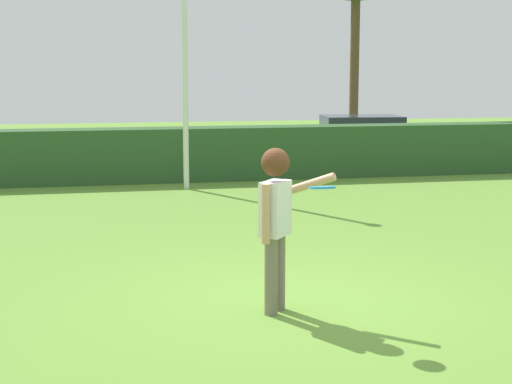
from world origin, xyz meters
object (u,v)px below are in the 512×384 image
object	(u,v)px
person	(276,211)
lamppost	(184,38)
parked_car_blue	(361,135)
frisbee	(323,188)

from	to	relation	value
person	lamppost	bearing A→B (deg)	89.56
person	lamppost	xyz separation A→B (m)	(0.07, 8.83, 2.12)
parked_car_blue	frisbee	bearing A→B (deg)	-110.82
person	frisbee	xyz separation A→B (m)	(0.32, -0.61, 0.34)
person	frisbee	world-z (taller)	person
lamppost	parked_car_blue	bearing A→B (deg)	39.29
lamppost	frisbee	bearing A→B (deg)	-88.44
person	lamppost	distance (m)	9.08
lamppost	person	bearing A→B (deg)	-90.44
frisbee	lamppost	size ratio (longest dim) A/B	0.05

